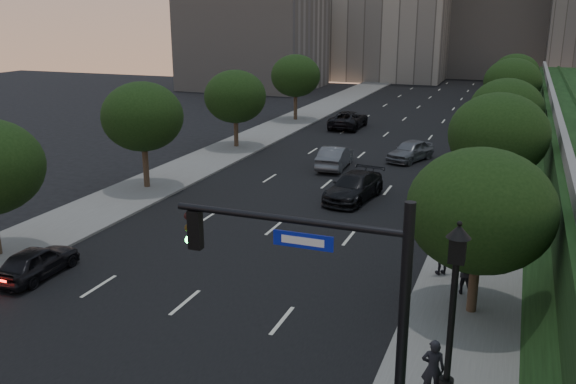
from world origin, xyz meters
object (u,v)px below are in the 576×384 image
at_px(sedan_far_left, 349,120).
at_px(pedestrian_a, 433,369).
at_px(traffic_signal_mast, 353,339).
at_px(pedestrian_b, 467,271).
at_px(sedan_near_left, 37,262).
at_px(sedan_near_right, 354,187).
at_px(street_lamp, 451,327).
at_px(pedestrian_c, 443,255).
at_px(sedan_mid_left, 335,157).
at_px(sedan_far_right, 410,151).

distance_m(sedan_far_left, pedestrian_a, 43.09).
relative_size(traffic_signal_mast, pedestrian_b, 3.66).
bearing_deg(sedan_near_left, sedan_near_right, -123.35).
xyz_separation_m(sedan_near_left, pedestrian_a, (16.70, -2.76, 0.37)).
relative_size(street_lamp, sedan_near_right, 1.04).
bearing_deg(sedan_far_left, pedestrian_c, 112.28).
bearing_deg(pedestrian_c, sedan_near_left, -14.10).
bearing_deg(pedestrian_b, sedan_mid_left, -34.98).
bearing_deg(sedan_far_right, sedan_near_right, -76.97).
bearing_deg(sedan_far_left, traffic_signal_mast, 105.83).
distance_m(street_lamp, sedan_far_left, 43.60).
xyz_separation_m(traffic_signal_mast, sedan_mid_left, (-9.03, 28.83, -2.87)).
bearing_deg(pedestrian_a, sedan_near_right, -73.31).
relative_size(sedan_mid_left, pedestrian_a, 2.71).
bearing_deg(street_lamp, pedestrian_a, 139.41).
bearing_deg(sedan_far_right, sedan_near_left, -92.26).
xyz_separation_m(traffic_signal_mast, street_lamp, (1.83, 3.29, -1.04)).
xyz_separation_m(street_lamp, sedan_near_left, (-17.11, 3.12, -1.95)).
distance_m(sedan_far_left, pedestrian_b, 36.39).
bearing_deg(sedan_near_left, pedestrian_b, -166.86).
xyz_separation_m(sedan_mid_left, sedan_far_right, (4.62, 4.17, -0.02)).
bearing_deg(street_lamp, traffic_signal_mast, -119.14).
height_order(street_lamp, sedan_near_right, street_lamp).
bearing_deg(pedestrian_c, pedestrian_b, 91.29).
distance_m(traffic_signal_mast, pedestrian_b, 11.32).
bearing_deg(pedestrian_a, traffic_signal_mast, 63.92).
distance_m(sedan_near_right, pedestrian_c, 11.37).
bearing_deg(sedan_near_right, sedan_mid_left, 123.27).
height_order(pedestrian_b, pedestrian_c, pedestrian_b).
xyz_separation_m(street_lamp, sedan_mid_left, (-10.86, 25.55, -1.83)).
xyz_separation_m(sedan_far_left, sedan_far_right, (7.97, -11.46, -0.04)).
relative_size(traffic_signal_mast, sedan_near_left, 1.75).
bearing_deg(traffic_signal_mast, sedan_far_left, 105.57).
bearing_deg(traffic_signal_mast, sedan_far_right, 97.62).
distance_m(sedan_near_right, pedestrian_a, 19.57).
height_order(street_lamp, pedestrian_c, street_lamp).
bearing_deg(sedan_mid_left, sedan_near_right, 111.99).
xyz_separation_m(traffic_signal_mast, pedestrian_c, (0.57, 12.41, -2.64)).
xyz_separation_m(sedan_mid_left, sedan_near_right, (3.26, -6.99, -0.02)).
relative_size(traffic_signal_mast, sedan_far_left, 1.18).
distance_m(street_lamp, sedan_near_left, 17.51).
bearing_deg(sedan_far_right, street_lamp, -58.16).
bearing_deg(sedan_mid_left, pedestrian_a, 109.49).
height_order(street_lamp, sedan_far_left, street_lamp).
bearing_deg(sedan_mid_left, sedan_far_left, -80.92).
relative_size(pedestrian_a, pedestrian_c, 1.03).
height_order(sedan_far_left, pedestrian_c, pedestrian_c).
xyz_separation_m(sedan_far_left, pedestrian_a, (13.80, -40.82, 0.23)).
distance_m(street_lamp, pedestrian_a, 1.67).
relative_size(pedestrian_b, pedestrian_c, 1.09).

